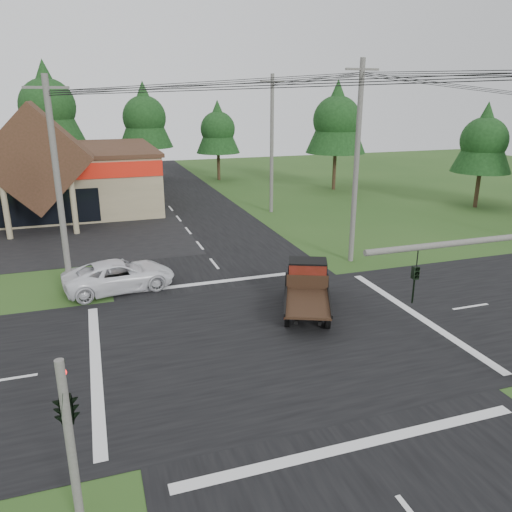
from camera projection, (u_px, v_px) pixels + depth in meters
name	position (u px, v px, depth m)	size (l,w,h in m)	color
ground	(273.00, 338.00, 20.61)	(120.00, 120.00, 0.00)	#284B1A
road_ns	(273.00, 338.00, 20.60)	(12.00, 120.00, 0.02)	black
road_ew	(273.00, 338.00, 20.60)	(120.00, 12.00, 0.02)	black
traffic_signal_corner	(64.00, 392.00, 10.65)	(0.53, 2.48, 4.40)	#595651
utility_pole_nw	(58.00, 187.00, 23.75)	(2.00, 0.30, 10.50)	#595651
utility_pole_ne	(357.00, 163.00, 28.42)	(2.00, 0.30, 11.50)	#595651
utility_pole_n	(272.00, 144.00, 41.10)	(2.00, 0.30, 11.20)	#595651
tree_row_c	(47.00, 104.00, 51.90)	(7.28, 7.28, 13.13)	#332316
tree_row_d	(144.00, 115.00, 56.23)	(6.16, 6.16, 11.11)	#332316
tree_row_e	(218.00, 127.00, 57.25)	(5.04, 5.04, 9.09)	#332316
tree_side_ne	(337.00, 118.00, 50.83)	(6.16, 6.16, 11.11)	#332316
tree_side_e_near	(484.00, 138.00, 42.83)	(5.04, 5.04, 9.09)	#332316
antique_flatbed_truck	(307.00, 290.00, 22.74)	(2.03, 5.31, 2.22)	#51180B
white_pickup	(119.00, 275.00, 25.54)	(2.56, 5.55, 1.54)	white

